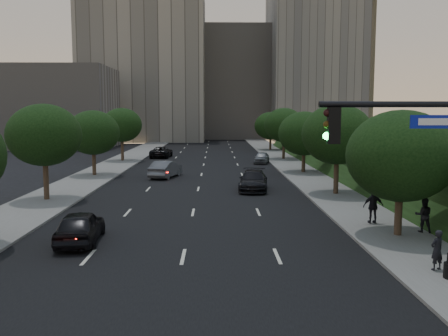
{
  "coord_description": "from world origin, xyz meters",
  "views": [
    {
      "loc": [
        1.37,
        -14.51,
        6.08
      ],
      "look_at": [
        1.76,
        6.77,
        3.6
      ],
      "focal_mm": 38.0,
      "sensor_mm": 36.0,
      "label": 1
    }
  ],
  "objects_px": {
    "sedan_mid_left": "(166,169)",
    "pedestrian_b": "(424,215)",
    "sedan_near_left": "(80,227)",
    "pedestrian_a": "(437,250)",
    "sedan_near_right": "(253,181)",
    "pedestrian_c": "(373,206)",
    "sedan_far_right": "(262,158)",
    "sedan_far_left": "(161,152)"
  },
  "relations": [
    {
      "from": "sedan_mid_left",
      "to": "pedestrian_b",
      "type": "xyz_separation_m",
      "value": [
        15.08,
        -21.48,
        0.2
      ]
    },
    {
      "from": "sedan_near_left",
      "to": "pedestrian_a",
      "type": "bearing_deg",
      "value": 157.98
    },
    {
      "from": "sedan_near_left",
      "to": "pedestrian_a",
      "type": "distance_m",
      "value": 15.44
    },
    {
      "from": "sedan_near_left",
      "to": "sedan_mid_left",
      "type": "distance_m",
      "value": 22.67
    },
    {
      "from": "sedan_near_right",
      "to": "pedestrian_c",
      "type": "distance_m",
      "value": 13.16
    },
    {
      "from": "sedan_near_left",
      "to": "sedan_far_right",
      "type": "bearing_deg",
      "value": -113.52
    },
    {
      "from": "sedan_near_left",
      "to": "sedan_near_right",
      "type": "relative_size",
      "value": 0.85
    },
    {
      "from": "sedan_far_right",
      "to": "pedestrian_c",
      "type": "bearing_deg",
      "value": -72.98
    },
    {
      "from": "sedan_far_right",
      "to": "sedan_far_left",
      "type": "bearing_deg",
      "value": 160.9
    },
    {
      "from": "sedan_far_left",
      "to": "pedestrian_a",
      "type": "height_order",
      "value": "pedestrian_a"
    },
    {
      "from": "sedan_near_right",
      "to": "pedestrian_a",
      "type": "distance_m",
      "value": 20.34
    },
    {
      "from": "sedan_far_left",
      "to": "sedan_far_right",
      "type": "bearing_deg",
      "value": 152.85
    },
    {
      "from": "pedestrian_a",
      "to": "sedan_far_left",
      "type": "bearing_deg",
      "value": -94.33
    },
    {
      "from": "sedan_mid_left",
      "to": "pedestrian_b",
      "type": "height_order",
      "value": "pedestrian_b"
    },
    {
      "from": "sedan_far_right",
      "to": "pedestrian_c",
      "type": "distance_m",
      "value": 32.19
    },
    {
      "from": "sedan_near_left",
      "to": "sedan_far_left",
      "type": "relative_size",
      "value": 0.84
    },
    {
      "from": "sedan_near_left",
      "to": "sedan_far_right",
      "type": "relative_size",
      "value": 1.12
    },
    {
      "from": "pedestrian_b",
      "to": "pedestrian_c",
      "type": "bearing_deg",
      "value": -30.4
    },
    {
      "from": "pedestrian_c",
      "to": "sedan_near_right",
      "type": "bearing_deg",
      "value": -66.92
    },
    {
      "from": "pedestrian_a",
      "to": "pedestrian_c",
      "type": "distance_m",
      "value": 7.67
    },
    {
      "from": "pedestrian_b",
      "to": "sedan_mid_left",
      "type": "bearing_deg",
      "value": -39.31
    },
    {
      "from": "sedan_near_left",
      "to": "sedan_far_right",
      "type": "distance_m",
      "value": 37.12
    },
    {
      "from": "sedan_mid_left",
      "to": "pedestrian_a",
      "type": "relative_size",
      "value": 3.18
    },
    {
      "from": "sedan_far_right",
      "to": "pedestrian_c",
      "type": "xyz_separation_m",
      "value": [
        2.88,
        -32.06,
        0.39
      ]
    },
    {
      "from": "sedan_far_left",
      "to": "sedan_near_left",
      "type": "bearing_deg",
      "value": 95.22
    },
    {
      "from": "sedan_far_left",
      "to": "pedestrian_c",
      "type": "height_order",
      "value": "pedestrian_c"
    },
    {
      "from": "sedan_near_right",
      "to": "pedestrian_b",
      "type": "xyz_separation_m",
      "value": [
        7.39,
        -13.89,
        0.24
      ]
    },
    {
      "from": "sedan_near_right",
      "to": "pedestrian_c",
      "type": "relative_size",
      "value": 2.85
    },
    {
      "from": "sedan_mid_left",
      "to": "sedan_far_right",
      "type": "distance_m",
      "value": 16.23
    },
    {
      "from": "sedan_far_right",
      "to": "pedestrian_b",
      "type": "distance_m",
      "value": 34.34
    },
    {
      "from": "sedan_far_right",
      "to": "pedestrian_b",
      "type": "bearing_deg",
      "value": -70.15
    },
    {
      "from": "sedan_far_left",
      "to": "sedan_near_right",
      "type": "height_order",
      "value": "sedan_near_right"
    },
    {
      "from": "sedan_mid_left",
      "to": "sedan_near_left",
      "type": "bearing_deg",
      "value": 100.48
    },
    {
      "from": "pedestrian_a",
      "to": "pedestrian_b",
      "type": "xyz_separation_m",
      "value": [
        2.01,
        5.72,
        0.09
      ]
    },
    {
      "from": "sedan_near_left",
      "to": "pedestrian_a",
      "type": "height_order",
      "value": "pedestrian_a"
    },
    {
      "from": "sedan_near_right",
      "to": "pedestrian_b",
      "type": "distance_m",
      "value": 15.74
    },
    {
      "from": "sedan_mid_left",
      "to": "pedestrian_c",
      "type": "relative_size",
      "value": 2.62
    },
    {
      "from": "pedestrian_c",
      "to": "sedan_far_right",
      "type": "bearing_deg",
      "value": -86.55
    },
    {
      "from": "sedan_near_left",
      "to": "pedestrian_c",
      "type": "distance_m",
      "value": 15.19
    },
    {
      "from": "sedan_far_left",
      "to": "pedestrian_c",
      "type": "relative_size",
      "value": 2.89
    },
    {
      "from": "sedan_far_left",
      "to": "sedan_near_right",
      "type": "bearing_deg",
      "value": 114.25
    },
    {
      "from": "pedestrian_a",
      "to": "sedan_near_right",
      "type": "bearing_deg",
      "value": -97.35
    }
  ]
}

